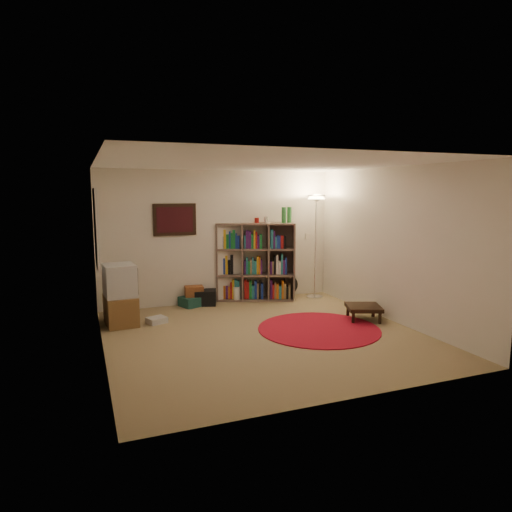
{
  "coord_description": "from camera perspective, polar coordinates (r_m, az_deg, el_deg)",
  "views": [
    {
      "loc": [
        -2.46,
        -6.01,
        2.11
      ],
      "look_at": [
        0.1,
        0.6,
        1.1
      ],
      "focal_mm": 32.0,
      "sensor_mm": 36.0,
      "label": 1
    }
  ],
  "objects": [
    {
      "name": "dvd_box",
      "position": [
        7.59,
        -12.3,
        -7.84
      ],
      "size": [
        0.35,
        0.32,
        0.1
      ],
      "rotation": [
        0.0,
        0.0,
        0.34
      ],
      "color": "#B9B9BF",
      "rests_on": "ground"
    },
    {
      "name": "duffel_bag",
      "position": [
        8.62,
        -6.39,
        -5.16
      ],
      "size": [
        0.48,
        0.44,
        0.28
      ],
      "rotation": [
        0.0,
        0.0,
        -0.31
      ],
      "color": "black",
      "rests_on": "ground"
    },
    {
      "name": "suitcase",
      "position": [
        8.61,
        -7.59,
        -5.55
      ],
      "size": [
        0.64,
        0.53,
        0.18
      ],
      "rotation": [
        0.0,
        0.0,
        0.37
      ],
      "color": "#153C35",
      "rests_on": "ground"
    },
    {
      "name": "bookshelf",
      "position": [
        8.86,
        -0.19,
        -0.85
      ],
      "size": [
        1.56,
        0.95,
        1.81
      ],
      "rotation": [
        0.0,
        0.0,
        -0.37
      ],
      "color": "brown",
      "rests_on": "ground"
    },
    {
      "name": "paper_towel",
      "position": [
        8.86,
        -2.4,
        -4.76
      ],
      "size": [
        0.15,
        0.15,
        0.28
      ],
      "rotation": [
        0.0,
        0.0,
        0.16
      ],
      "color": "white",
      "rests_on": "ground"
    },
    {
      "name": "tv_stand",
      "position": [
        7.57,
        -16.59,
        -4.76
      ],
      "size": [
        0.52,
        0.7,
        0.97
      ],
      "rotation": [
        0.0,
        0.0,
        0.08
      ],
      "color": "brown",
      "rests_on": "ground"
    },
    {
      "name": "floor_fan",
      "position": [
        9.23,
        4.1,
        -3.76
      ],
      "size": [
        0.37,
        0.2,
        0.43
      ],
      "rotation": [
        0.0,
        0.0,
        0.01
      ],
      "color": "black",
      "rests_on": "ground"
    },
    {
      "name": "side_table",
      "position": [
        7.76,
        13.31,
        -6.33
      ],
      "size": [
        0.69,
        0.69,
        0.25
      ],
      "rotation": [
        0.0,
        0.0,
        -0.37
      ],
      "color": "black",
      "rests_on": "ground"
    },
    {
      "name": "room",
      "position": [
        6.58,
        0.47,
        0.68
      ],
      "size": [
        4.54,
        4.54,
        2.54
      ],
      "color": "#887350",
      "rests_on": "ground"
    },
    {
      "name": "floor_lamp",
      "position": [
        8.99,
        7.51,
        5.38
      ],
      "size": [
        0.48,
        0.48,
        2.04
      ],
      "rotation": [
        0.0,
        0.0,
        -0.26
      ],
      "color": "white",
      "rests_on": "ground"
    },
    {
      "name": "wicker_basket",
      "position": [
        8.55,
        -7.74,
        -4.38
      ],
      "size": [
        0.35,
        0.27,
        0.19
      ],
      "rotation": [
        0.0,
        0.0,
        -0.1
      ],
      "color": "brown",
      "rests_on": "suitcase"
    },
    {
      "name": "red_rug",
      "position": [
        7.17,
        7.86,
        -9.01
      ],
      "size": [
        1.88,
        1.88,
        0.02
      ],
      "color": "maroon",
      "rests_on": "ground"
    }
  ]
}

